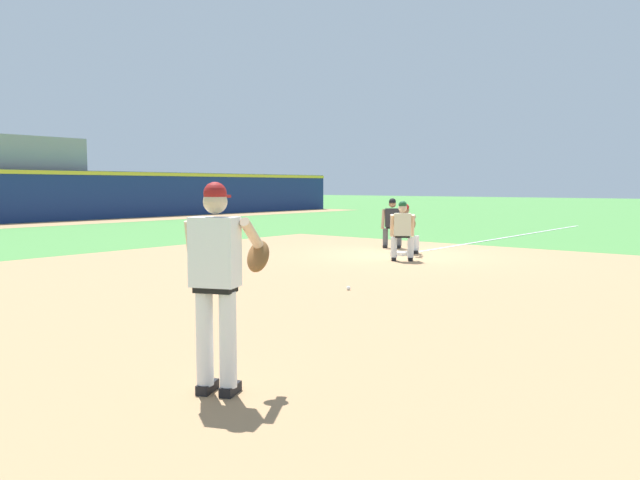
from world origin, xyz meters
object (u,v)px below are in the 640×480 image
Objects in this scene: baseball at (348,288)px; pitcher at (219,275)px; baserunner at (402,228)px; first_baseman at (406,226)px; first_base_bag at (400,253)px; umpire at (392,221)px.

pitcher is at bearing -155.31° from baseball.
baserunner is at bearing 22.36° from pitcher.
first_baseman is at bearing 23.21° from pitcher.
baseball is 4.55m from baserunner.
pitcher is 11.73m from first_baseman.
first_base_bag is at bearing -169.62° from first_baseman.
baseball is 5.69m from pitcher.
pitcher is 13.12m from umpire.
umpire reaches higher than baseball.
umpire is (11.81, 5.70, -0.27)m from pitcher.
baseball is 0.05× the size of umpire.
baseball is 0.05× the size of baserunner.
umpire is at bearing 36.80° from baserunner.
pitcher is at bearing -156.35° from first_base_bag.
first_baseman is at bearing 10.38° from first_base_bag.
baserunner reaches higher than first_base_bag.
pitcher is at bearing -157.64° from baserunner.
baserunner and umpire have the same top height.
pitcher is (-5.08, -2.34, 1.02)m from baseball.
pitcher reaches higher than baserunner.
first_baseman reaches higher than baseball.
baserunner is (-1.46, -0.79, 0.06)m from first_baseman.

